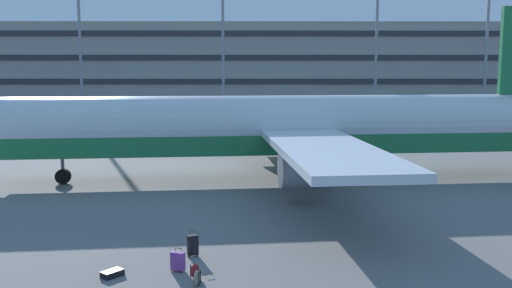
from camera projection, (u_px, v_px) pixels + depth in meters
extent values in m
plane|color=slate|center=(327.00, 176.00, 36.80)|extent=(600.00, 600.00, 0.00)
cube|color=gray|center=(283.00, 69.00, 88.60)|extent=(151.12, 19.59, 12.88)
cube|color=#2D2D33|center=(287.00, 105.00, 79.44)|extent=(149.60, 0.24, 0.70)
cube|color=#2D2D33|center=(287.00, 81.00, 79.01)|extent=(149.60, 0.24, 0.70)
cube|color=#2D2D33|center=(287.00, 57.00, 78.58)|extent=(149.60, 0.24, 0.70)
cube|color=#2D2D33|center=(287.00, 33.00, 78.15)|extent=(149.60, 0.24, 0.70)
cylinder|color=silver|center=(277.00, 125.00, 35.23)|extent=(33.80, 7.03, 3.62)
cube|color=#1E723F|center=(277.00, 142.00, 35.37)|extent=(32.45, 6.82, 1.16)
cube|color=silver|center=(495.00, 111.00, 40.28)|extent=(2.34, 5.58, 0.20)
cube|color=silver|center=(327.00, 150.00, 26.64)|extent=(5.82, 14.49, 0.36)
cube|color=silver|center=(273.00, 117.00, 44.11)|extent=(5.82, 14.49, 0.36)
cylinder|color=#9E9EA3|center=(305.00, 169.00, 29.27)|extent=(2.78, 2.24, 1.99)
cylinder|color=#9E9EA3|center=(271.00, 138.00, 41.73)|extent=(2.78, 2.24, 1.99)
cylinder|color=black|center=(63.00, 176.00, 34.23)|extent=(0.93, 0.44, 0.90)
cylinder|color=slate|center=(63.00, 164.00, 34.13)|extent=(0.20, 0.20, 1.53)
cylinder|color=black|center=(304.00, 176.00, 34.25)|extent=(0.93, 0.44, 0.90)
cylinder|color=slate|center=(304.00, 164.00, 34.15)|extent=(0.20, 0.20, 1.53)
cylinder|color=black|center=(294.00, 167.00, 37.28)|extent=(0.93, 0.44, 0.90)
cylinder|color=slate|center=(295.00, 156.00, 37.18)|extent=(0.20, 0.20, 1.53)
cylinder|color=gray|center=(80.00, 39.00, 71.85)|extent=(0.36, 0.36, 20.50)
cylinder|color=gray|center=(223.00, 39.00, 71.99)|extent=(0.36, 0.36, 20.36)
cylinder|color=gray|center=(377.00, 20.00, 71.83)|extent=(0.36, 0.36, 25.10)
cylinder|color=gray|center=(487.00, 46.00, 72.36)|extent=(0.36, 0.36, 18.72)
cube|color=black|center=(193.00, 245.00, 21.22)|extent=(0.44, 0.35, 0.74)
cylinder|color=#333338|center=(190.00, 233.00, 21.06)|extent=(0.02, 0.02, 0.20)
cylinder|color=#333338|center=(196.00, 233.00, 21.14)|extent=(0.02, 0.02, 0.20)
cube|color=black|center=(193.00, 230.00, 21.09)|extent=(0.21, 0.11, 0.02)
cylinder|color=black|center=(188.00, 255.00, 21.28)|extent=(0.04, 0.05, 0.05)
cylinder|color=black|center=(196.00, 254.00, 21.41)|extent=(0.04, 0.05, 0.05)
cylinder|color=black|center=(189.00, 257.00, 21.13)|extent=(0.04, 0.05, 0.05)
cylinder|color=black|center=(198.00, 256.00, 21.26)|extent=(0.04, 0.05, 0.05)
cube|color=#72388C|center=(178.00, 261.00, 19.66)|extent=(0.52, 0.37, 0.62)
cylinder|color=#333338|center=(182.00, 250.00, 19.62)|extent=(0.02, 0.02, 0.12)
cylinder|color=#333338|center=(175.00, 249.00, 19.71)|extent=(0.02, 0.02, 0.12)
cube|color=black|center=(179.00, 248.00, 19.66)|extent=(0.25, 0.12, 0.02)
cylinder|color=black|center=(182.00, 272.00, 19.55)|extent=(0.04, 0.05, 0.05)
cylinder|color=black|center=(172.00, 271.00, 19.69)|extent=(0.04, 0.05, 0.05)
cylinder|color=black|center=(184.00, 271.00, 19.71)|extent=(0.04, 0.05, 0.05)
cylinder|color=black|center=(174.00, 269.00, 19.85)|extent=(0.04, 0.05, 0.05)
cube|color=black|center=(112.00, 274.00, 19.21)|extent=(0.78, 0.81, 0.21)
cube|color=black|center=(103.00, 277.00, 18.92)|extent=(0.17, 0.15, 0.02)
ellipsoid|color=maroon|center=(195.00, 271.00, 19.04)|extent=(0.39, 0.40, 0.49)
ellipsoid|color=maroon|center=(198.00, 274.00, 18.98)|extent=(0.22, 0.24, 0.22)
torus|color=black|center=(194.00, 263.00, 19.03)|extent=(0.06, 0.07, 0.08)
cube|color=black|center=(194.00, 270.00, 19.17)|extent=(0.04, 0.04, 0.41)
cube|color=black|center=(191.00, 271.00, 19.04)|extent=(0.04, 0.04, 0.41)
ellipsoid|color=gray|center=(197.00, 278.00, 18.37)|extent=(0.25, 0.35, 0.52)
ellipsoid|color=gray|center=(195.00, 280.00, 18.39)|extent=(0.13, 0.24, 0.23)
torus|color=black|center=(198.00, 270.00, 18.33)|extent=(0.03, 0.08, 0.08)
cube|color=black|center=(199.00, 279.00, 18.26)|extent=(0.03, 0.04, 0.44)
cube|color=black|center=(200.00, 277.00, 18.44)|extent=(0.03, 0.04, 0.44)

